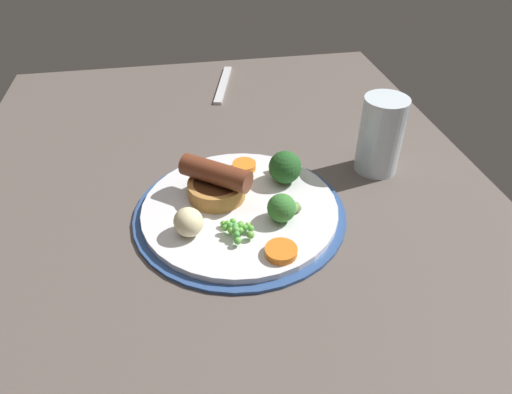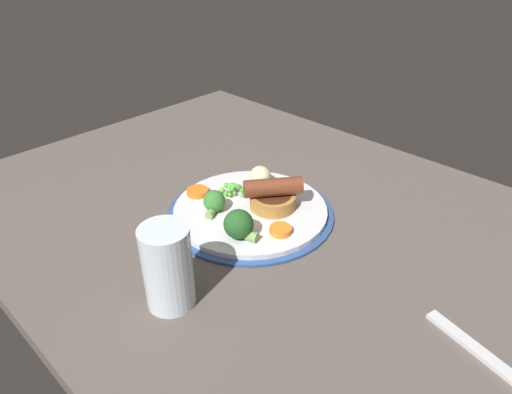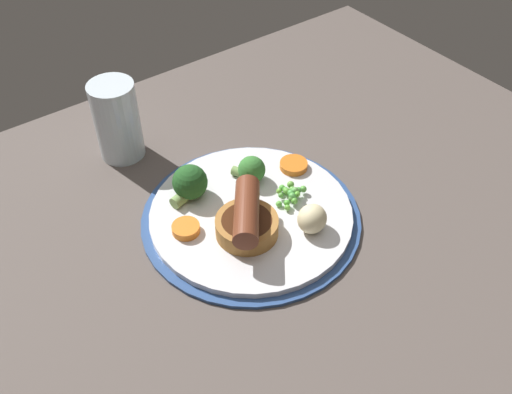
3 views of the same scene
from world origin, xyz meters
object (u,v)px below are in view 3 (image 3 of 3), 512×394
object	(u,v)px
dinner_plate	(251,216)
drinking_glass	(117,121)
carrot_slice_1	(294,165)
broccoli_floret_near	(251,170)
potato_chunk_0	(312,219)
broccoli_floret_far	(189,183)
carrot_slice_2	(186,229)
sausage_pudding	(247,221)
pea_pile	(291,194)

from	to	relation	value
dinner_plate	drinking_glass	size ratio (longest dim) A/B	2.44
carrot_slice_1	drinking_glass	xyz separation A→B (cm)	(17.30, -19.03, 4.09)
broccoli_floret_near	potato_chunk_0	bearing A→B (deg)	-24.94
broccoli_floret_far	carrot_slice_2	world-z (taller)	broccoli_floret_far
broccoli_floret_far	potato_chunk_0	world-z (taller)	broccoli_floret_far
dinner_plate	carrot_slice_2	xyz separation A→B (cm)	(8.71, -1.99, 1.36)
carrot_slice_1	drinking_glass	bearing A→B (deg)	-47.73
carrot_slice_1	drinking_glass	world-z (taller)	drinking_glass
carrot_slice_1	carrot_slice_2	xyz separation A→B (cm)	(18.73, 1.48, 0.06)
sausage_pudding	broccoli_floret_far	bearing A→B (deg)	48.98
broccoli_floret_near	potato_chunk_0	size ratio (longest dim) A/B	1.22
broccoli_floret_near	carrot_slice_2	distance (cm)	12.80
pea_pile	broccoli_floret_near	bearing A→B (deg)	-72.63
dinner_plate	broccoli_floret_far	distance (cm)	9.23
potato_chunk_0	drinking_glass	bearing A→B (deg)	-68.60
pea_pile	sausage_pudding	bearing A→B (deg)	10.78
sausage_pudding	drinking_glass	world-z (taller)	drinking_glass
pea_pile	broccoli_floret_near	world-z (taller)	broccoli_floret_near
carrot_slice_2	potato_chunk_0	bearing A→B (deg)	145.15
broccoli_floret_far	dinner_plate	bearing A→B (deg)	-72.40
dinner_plate	pea_pile	world-z (taller)	pea_pile
broccoli_floret_near	broccoli_floret_far	size ratio (longest dim) A/B	0.83
carrot_slice_1	sausage_pudding	bearing A→B (deg)	26.33
potato_chunk_0	sausage_pudding	bearing A→B (deg)	-31.30
pea_pile	broccoli_floret_far	bearing A→B (deg)	-39.39
potato_chunk_0	drinking_glass	world-z (taller)	drinking_glass
sausage_pudding	carrot_slice_1	xyz separation A→B (cm)	(-12.70, -6.29, -1.80)
potato_chunk_0	carrot_slice_2	size ratio (longest dim) A/B	1.11
potato_chunk_0	dinner_plate	bearing A→B (deg)	-58.65
broccoli_floret_far	carrot_slice_1	world-z (taller)	broccoli_floret_far
potato_chunk_0	carrot_slice_2	xyz separation A→B (cm)	(13.02, -9.06, -1.32)
pea_pile	carrot_slice_2	bearing A→B (deg)	-12.71
sausage_pudding	carrot_slice_2	size ratio (longest dim) A/B	2.74
dinner_plate	carrot_slice_2	distance (cm)	9.04
sausage_pudding	potato_chunk_0	distance (cm)	8.19
sausage_pudding	carrot_slice_2	xyz separation A→B (cm)	(6.02, -4.81, -1.74)
carrot_slice_1	carrot_slice_2	bearing A→B (deg)	4.51
dinner_plate	potato_chunk_0	distance (cm)	8.70
potato_chunk_0	drinking_glass	xyz separation A→B (cm)	(11.59, -29.57, 2.71)
broccoli_floret_far	drinking_glass	xyz separation A→B (cm)	(2.53, -15.23, 2.26)
sausage_pudding	drinking_glass	size ratio (longest dim) A/B	0.82
dinner_plate	potato_chunk_0	xyz separation A→B (cm)	(-4.31, 7.07, 2.67)
pea_pile	potato_chunk_0	xyz separation A→B (cm)	(1.31, 5.83, 0.85)
sausage_pudding	carrot_slice_1	bearing A→B (deg)	-26.25
pea_pile	potato_chunk_0	bearing A→B (deg)	77.35
carrot_slice_2	drinking_glass	world-z (taller)	drinking_glass
dinner_plate	drinking_glass	bearing A→B (deg)	-72.06
drinking_glass	sausage_pudding	bearing A→B (deg)	100.30
pea_pile	carrot_slice_2	distance (cm)	14.69
broccoli_floret_far	potato_chunk_0	distance (cm)	16.97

